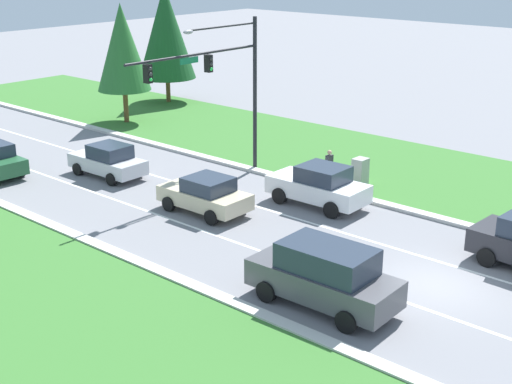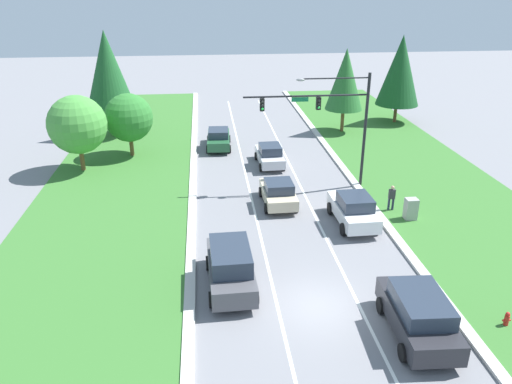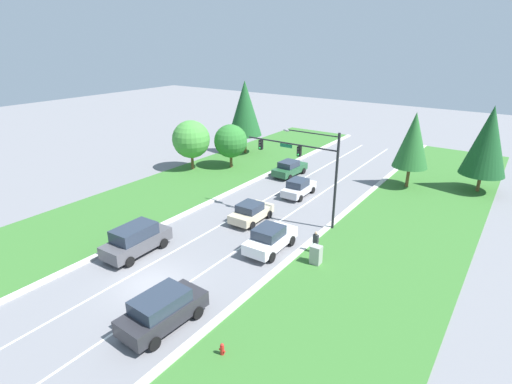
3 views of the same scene
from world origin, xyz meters
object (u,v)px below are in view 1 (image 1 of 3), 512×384
Objects in this scene: traffic_signal_mast at (222,75)px; pedestrian at (329,165)px; silver_sedan at (108,161)px; utility_cabinet at (360,172)px; champagne_sedan at (205,194)px; white_sedan at (319,185)px; conifer_near_right_tree at (166,32)px; graphite_suv at (324,275)px; conifer_far_right_tree at (122,47)px.

traffic_signal_mast is 4.88× the size of pedestrian.
traffic_signal_mast reaches higher than pedestrian.
silver_sedan is 3.14× the size of utility_cabinet.
champagne_sedan is at bearing 157.91° from utility_cabinet.
conifer_near_right_tree reaches higher than white_sedan.
graphite_suv is 27.54m from conifer_far_right_tree.
conifer_near_right_tree is 1.11× the size of conifer_far_right_tree.
pedestrian is 17.87m from conifer_far_right_tree.
graphite_suv is (-7.49, -5.71, 0.14)m from white_sedan.
pedestrian is at bearing -95.16° from conifer_far_right_tree.
utility_cabinet is at bearing -56.28° from traffic_signal_mast.
silver_sedan is 11.04m from pedestrian.
white_sedan reaches higher than utility_cabinet.
traffic_signal_mast is at bearing -109.22° from conifer_far_right_tree.
utility_cabinet is at bearing -23.16° from champagne_sedan.
traffic_signal_mast reaches higher than utility_cabinet.
white_sedan is 0.60× the size of conifer_far_right_tree.
pedestrian reaches higher than utility_cabinet.
graphite_suv reaches higher than silver_sedan.
white_sedan is 2.71× the size of pedestrian.
white_sedan is at bearing -116.10° from conifer_near_right_tree.
silver_sedan is at bearing -141.93° from conifer_near_right_tree.
graphite_suv is 0.59× the size of conifer_near_right_tree.
graphite_suv is 2.97× the size of pedestrian.
conifer_near_right_tree is 6.69m from conifer_far_right_tree.
conifer_near_right_tree is (18.03, 27.22, 4.09)m from graphite_suv.
champagne_sedan is 18.20m from conifer_far_right_tree.
silver_sedan is 0.50× the size of conifer_near_right_tree.
conifer_far_right_tree is (0.85, 18.68, 4.23)m from utility_cabinet.
silver_sedan is at bearing -133.58° from conifer_far_right_tree.
pedestrian is (2.84, 1.48, 0.00)m from white_sedan.
graphite_suv is at bearing -105.26° from silver_sedan.
traffic_signal_mast is at bearing 90.43° from white_sedan.
white_sedan is at bearing -72.93° from silver_sedan.
white_sedan is (0.16, -5.72, -4.28)m from traffic_signal_mast.
conifer_far_right_tree is (8.35, 15.64, 4.10)m from champagne_sedan.
champagne_sedan is at bearing 139.79° from white_sedan.
traffic_signal_mast reaches higher than champagne_sedan.
graphite_suv is 32.90m from conifer_near_right_tree.
pedestrian is 21.87m from conifer_near_right_tree.
utility_cabinet is at bearing -92.61° from conifer_far_right_tree.
silver_sedan reaches higher than champagne_sedan.
pedestrian is at bearing 118.23° from utility_cabinet.
conifer_near_right_tree is (10.70, 15.79, -0.05)m from traffic_signal_mast.
silver_sedan is at bearing -54.16° from pedestrian.
silver_sedan is at bearing 124.41° from utility_cabinet.
graphite_suv is 3.67× the size of utility_cabinet.
champagne_sedan is (-3.94, 3.19, -0.12)m from white_sedan.
graphite_suv reaches higher than white_sedan.
traffic_signal_mast is at bearing -54.10° from pedestrian.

